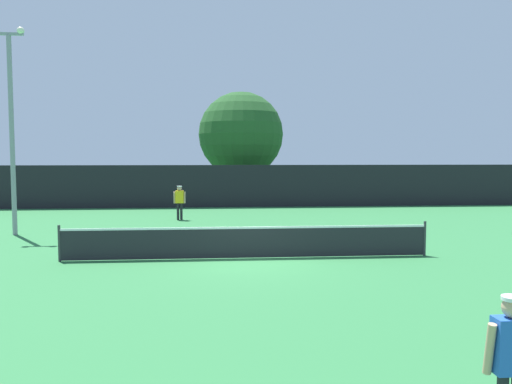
% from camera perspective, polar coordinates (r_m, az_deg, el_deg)
% --- Properties ---
extents(ground_plane, '(120.00, 120.00, 0.00)m').
position_cam_1_polar(ground_plane, '(15.67, -0.97, -7.34)').
color(ground_plane, '#2D723D').
extents(tennis_net, '(11.09, 0.08, 1.07)m').
position_cam_1_polar(tennis_net, '(15.58, -0.97, -5.49)').
color(tennis_net, '#232328').
rests_on(tennis_net, ground).
extents(perimeter_fence, '(37.91, 0.12, 2.52)m').
position_cam_1_polar(perimeter_fence, '(30.77, -2.82, 0.65)').
color(perimeter_fence, black).
rests_on(perimeter_fence, ground).
extents(player_serving, '(0.68, 0.39, 2.47)m').
position_cam_1_polar(player_serving, '(6.30, 26.40, -15.12)').
color(player_serving, blue).
rests_on(player_serving, ground).
extents(player_receiving, '(0.57, 0.24, 1.63)m').
position_cam_1_polar(player_receiving, '(25.01, -8.44, -0.79)').
color(player_receiving, yellow).
rests_on(player_receiving, ground).
extents(tennis_ball, '(0.07, 0.07, 0.07)m').
position_cam_1_polar(tennis_ball, '(18.04, 6.93, -5.74)').
color(tennis_ball, '#CCE033').
rests_on(tennis_ball, ground).
extents(light_pole, '(1.18, 0.28, 7.98)m').
position_cam_1_polar(light_pole, '(22.13, -25.41, 7.44)').
color(light_pole, gray).
rests_on(light_pole, ground).
extents(large_tree, '(5.74, 5.74, 7.39)m').
position_cam_1_polar(large_tree, '(35.25, -1.67, 6.37)').
color(large_tree, brown).
rests_on(large_tree, ground).
extents(parked_car_near, '(2.37, 4.39, 1.69)m').
position_cam_1_polar(parked_car_near, '(38.91, -14.95, 0.53)').
color(parked_car_near, navy).
rests_on(parked_car_near, ground).
extents(parked_car_mid, '(2.20, 4.33, 1.69)m').
position_cam_1_polar(parked_car_mid, '(39.41, -0.22, 0.71)').
color(parked_car_mid, black).
rests_on(parked_car_mid, ground).
extents(parked_car_far, '(2.46, 4.42, 1.69)m').
position_cam_1_polar(parked_car_far, '(39.85, 6.73, 0.72)').
color(parked_car_far, black).
rests_on(parked_car_far, ground).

